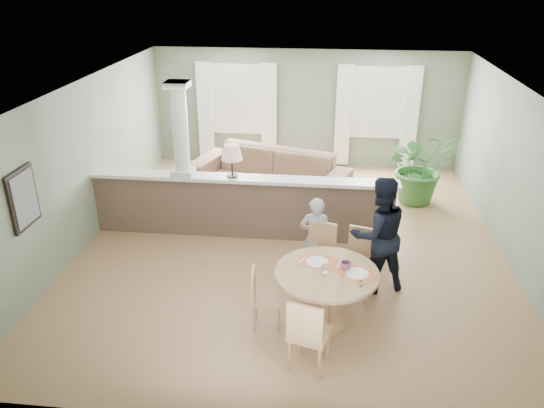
# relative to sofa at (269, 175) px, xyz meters

# --- Properties ---
(ground) EXTENTS (8.00, 8.00, 0.00)m
(ground) POSITION_rel_sofa_xyz_m (0.64, -1.99, -0.47)
(ground) COLOR tan
(ground) RESTS_ON ground
(room_shell) EXTENTS (7.02, 8.02, 2.71)m
(room_shell) POSITION_rel_sofa_xyz_m (0.61, -1.36, 1.34)
(room_shell) COLOR gray
(room_shell) RESTS_ON ground
(pony_wall) EXTENTS (5.32, 0.38, 2.70)m
(pony_wall) POSITION_rel_sofa_xyz_m (-0.35, -1.79, 0.24)
(pony_wall) COLOR brown
(pony_wall) RESTS_ON ground
(sofa) EXTENTS (3.45, 2.20, 0.94)m
(sofa) POSITION_rel_sofa_xyz_m (0.00, 0.00, 0.00)
(sofa) COLOR #836247
(sofa) RESTS_ON ground
(houseplant) EXTENTS (1.59, 1.47, 1.50)m
(houseplant) POSITION_rel_sofa_xyz_m (3.02, 0.07, 0.28)
(houseplant) COLOR #306829
(houseplant) RESTS_ON ground
(dining_table) EXTENTS (1.34, 1.34, 0.92)m
(dining_table) POSITION_rel_sofa_xyz_m (1.24, -4.19, 0.18)
(dining_table) COLOR tan
(dining_table) RESTS_ON ground
(chair_far_boy) EXTENTS (0.55, 0.55, 0.98)m
(chair_far_boy) POSITION_rel_sofa_xyz_m (1.12, -3.23, 0.07)
(chair_far_boy) COLOR tan
(chair_far_boy) RESTS_ON ground
(chair_far_man) EXTENTS (0.56, 0.56, 1.00)m
(chair_far_man) POSITION_rel_sofa_xyz_m (1.71, -3.37, 0.08)
(chair_far_man) COLOR tan
(chair_far_man) RESTS_ON ground
(chair_near) EXTENTS (0.55, 0.55, 0.99)m
(chair_near) POSITION_rel_sofa_xyz_m (1.05, -5.11, 0.08)
(chair_near) COLOR tan
(chair_near) RESTS_ON ground
(chair_side) EXTENTS (0.40, 0.40, 0.84)m
(chair_side) POSITION_rel_sofa_xyz_m (0.40, -4.30, -0.01)
(chair_side) COLOR tan
(chair_side) RESTS_ON ground
(child_person) EXTENTS (0.48, 0.32, 1.31)m
(child_person) POSITION_rel_sofa_xyz_m (1.05, -3.00, 0.19)
(child_person) COLOR #99999D
(child_person) RESTS_ON ground
(man_person) EXTENTS (1.03, 0.91, 1.76)m
(man_person) POSITION_rel_sofa_xyz_m (1.95, -3.22, 0.41)
(man_person) COLOR black
(man_person) RESTS_ON ground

